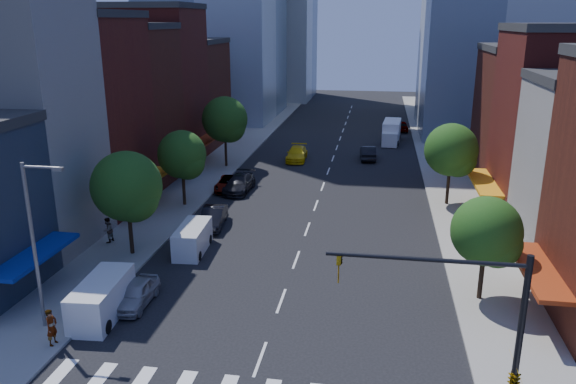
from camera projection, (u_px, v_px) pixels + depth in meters
name	position (u px, v px, depth m)	size (l,w,h in m)	color
ground	(260.00, 359.00, 27.34)	(220.00, 220.00, 0.00)	black
sidewalk_left	(227.00, 158.00, 66.97)	(5.00, 120.00, 0.15)	gray
sidewalk_right	(442.00, 166.00, 63.14)	(5.00, 120.00, 0.15)	gray
bldg_left_1	(0.00, 122.00, 39.23)	(12.00, 8.00, 18.00)	beige
bldg_left_2	(67.00, 116.00, 47.55)	(12.00, 9.00, 16.00)	#5A1815
bldg_left_3	(113.00, 107.00, 55.71)	(12.00, 8.00, 15.00)	#4D1D13
bldg_left_4	(146.00, 88.00, 63.44)	(12.00, 9.00, 17.00)	#5A1815
bldg_left_5	(176.00, 95.00, 72.99)	(12.00, 10.00, 13.00)	#4D1D13
bldg_right_3	(544.00, 121.00, 54.29)	(12.00, 10.00, 13.00)	#4D1D13
traffic_signal	(501.00, 356.00, 20.35)	(7.24, 2.24, 8.00)	black
streetlight	(36.00, 236.00, 28.54)	(2.25, 0.25, 9.00)	slate
tree_left_near	(129.00, 189.00, 37.95)	(4.80, 4.80, 7.30)	black
tree_left_mid	(183.00, 157.00, 48.43)	(4.20, 4.20, 6.65)	black
tree_left_far	(226.00, 121.00, 61.44)	(5.00, 5.00, 7.75)	black
tree_right_near	(489.00, 234.00, 31.80)	(4.00, 4.00, 6.20)	black
tree_right_far	(453.00, 152.00, 48.58)	(4.60, 4.60, 7.20)	black
parked_car_front	(136.00, 293.00, 32.37)	(1.68, 4.17, 1.42)	#9E9DA1
parked_car_second	(213.00, 217.00, 44.68)	(1.65, 4.74, 1.56)	black
parked_car_third	(229.00, 183.00, 54.34)	(2.20, 4.78, 1.33)	#999999
parked_car_rear	(239.00, 183.00, 53.85)	(2.23, 5.49, 1.59)	black
cargo_van_near	(101.00, 300.00, 30.89)	(2.37, 5.19, 2.16)	silver
cargo_van_far	(192.00, 239.00, 39.72)	(2.08, 4.63, 1.93)	silver
taxi	(297.00, 154.00, 65.82)	(2.21, 5.45, 1.58)	yellow
traffic_car_oncoming	(368.00, 153.00, 66.28)	(1.69, 4.85, 1.60)	black
traffic_car_far	(401.00, 126.00, 83.21)	(1.83, 4.56, 1.55)	#999999
box_truck	(391.00, 133.00, 75.21)	(2.66, 7.29, 2.88)	white
pedestrian_near	(52.00, 327.00, 28.05)	(0.70, 0.46, 1.93)	#999999
pedestrian_far	(108.00, 230.00, 41.06)	(0.92, 0.71, 1.89)	#999999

